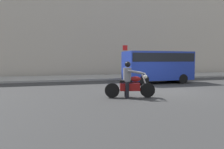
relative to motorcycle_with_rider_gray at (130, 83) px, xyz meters
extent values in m
plane|color=#2A2A2A|center=(2.50, 1.45, -0.63)|extent=(80.00, 80.00, 0.00)
cube|color=gray|center=(2.50, 9.45, -0.56)|extent=(40.00, 4.40, 0.14)
cube|color=#A89E8E|center=(2.50, 12.85, 4.31)|extent=(40.00, 1.40, 9.87)
cylinder|color=black|center=(0.75, -0.18, -0.32)|extent=(0.63, 0.26, 0.62)
cylinder|color=black|center=(-0.73, 0.17, -0.32)|extent=(0.63, 0.26, 0.62)
cylinder|color=silver|center=(0.63, -0.15, 0.04)|extent=(0.36, 0.14, 0.78)
cube|color=maroon|center=(0.01, 0.00, -0.18)|extent=(0.87, 0.46, 0.32)
ellipsoid|color=maroon|center=(0.23, -0.06, 0.16)|extent=(0.52, 0.34, 0.22)
cube|color=black|center=(-0.16, 0.04, 0.06)|extent=(0.56, 0.35, 0.10)
cylinder|color=silver|center=(0.57, -0.14, 0.40)|extent=(0.20, 0.69, 0.04)
sphere|color=silver|center=(0.65, -0.16, 0.26)|extent=(0.17, 0.17, 0.17)
cylinder|color=silver|center=(-0.24, 0.22, -0.30)|extent=(0.70, 0.23, 0.07)
cylinder|color=black|center=(-0.17, -0.17, -0.29)|extent=(0.18, 0.18, 0.67)
cylinder|color=black|center=(-0.08, 0.22, -0.29)|extent=(0.18, 0.18, 0.67)
cylinder|color=slate|center=(-0.11, 0.02, 0.35)|extent=(0.41, 0.41, 0.57)
cylinder|color=slate|center=(0.18, -0.27, 0.46)|extent=(0.71, 0.25, 0.21)
cylinder|color=slate|center=(0.28, 0.16, 0.46)|extent=(0.71, 0.25, 0.21)
sphere|color=tan|center=(-0.09, 0.02, 0.75)|extent=(0.20, 0.20, 0.20)
sphere|color=black|center=(-0.09, 0.02, 0.78)|extent=(0.25, 0.25, 0.25)
cube|color=navy|center=(3.85, 4.68, 0.57)|extent=(4.60, 1.90, 1.92)
cube|color=black|center=(3.85, 4.68, 1.13)|extent=(4.46, 1.93, 0.56)
cylinder|color=black|center=(5.27, 4.68, -0.31)|extent=(0.64, 1.96, 0.64)
cylinder|color=black|center=(2.42, 4.68, -0.31)|extent=(0.64, 1.96, 0.64)
cylinder|color=gray|center=(3.06, 9.11, 0.88)|extent=(0.08, 0.08, 2.75)
cube|color=red|center=(3.06, 9.08, 2.01)|extent=(0.44, 0.03, 0.44)
camera|label=1|loc=(-3.16, -8.17, 0.98)|focal=33.29mm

